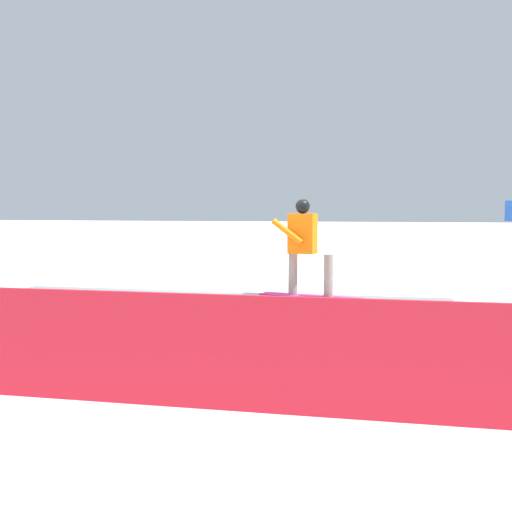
# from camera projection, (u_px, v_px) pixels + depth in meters

# --- Properties ---
(ground_plane) EXTENTS (120.00, 120.00, 0.00)m
(ground_plane) POSITION_uv_depth(u_px,v_px,m) (225.00, 335.00, 9.48)
(ground_plane) COLOR white
(grind_box) EXTENTS (6.88, 0.79, 0.64)m
(grind_box) POSITION_uv_depth(u_px,v_px,m) (225.00, 316.00, 9.46)
(grind_box) COLOR red
(grind_box) RESTS_ON ground_plane
(snowboarder) EXTENTS (1.60, 0.70, 1.48)m
(snowboarder) POSITION_uv_depth(u_px,v_px,m) (305.00, 244.00, 9.13)
(snowboarder) COLOR #C02685
(snowboarder) RESTS_ON grind_box
(safety_fence) EXTENTS (12.39, 0.46, 1.16)m
(safety_fence) POSITION_uv_depth(u_px,v_px,m) (153.00, 349.00, 6.13)
(safety_fence) COLOR red
(safety_fence) RESTS_ON ground_plane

